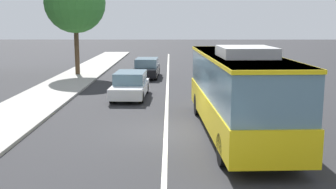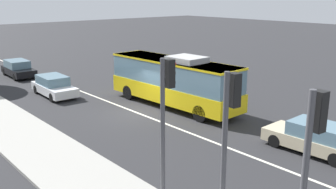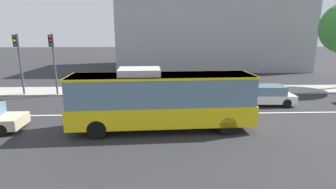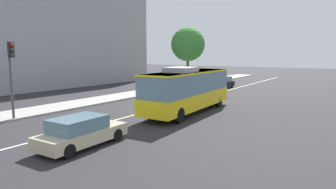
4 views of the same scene
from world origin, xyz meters
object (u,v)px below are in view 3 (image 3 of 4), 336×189
object	(u,v)px
transit_bus	(162,98)
sedan_white	(264,95)
traffic_light_mid_block	(18,54)
traffic_light_near_corner	(53,54)

from	to	relation	value
transit_bus	sedan_white	distance (m)	9.18
transit_bus	traffic_light_mid_block	world-z (taller)	traffic_light_mid_block
sedan_white	traffic_light_mid_block	world-z (taller)	traffic_light_mid_block
transit_bus	traffic_light_near_corner	distance (m)	12.16
sedan_white	traffic_light_near_corner	world-z (taller)	traffic_light_near_corner
sedan_white	traffic_light_mid_block	bearing A→B (deg)	-8.10
traffic_light_near_corner	traffic_light_mid_block	distance (m)	2.88
transit_bus	traffic_light_near_corner	bearing A→B (deg)	134.73
sedan_white	transit_bus	bearing A→B (deg)	33.94
traffic_light_near_corner	transit_bus	bearing A→B (deg)	49.58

